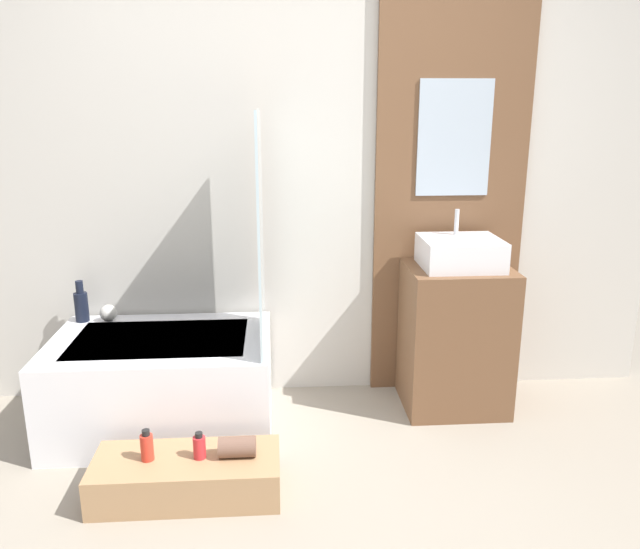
% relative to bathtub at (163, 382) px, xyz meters
% --- Properties ---
extents(wall_tiled_back, '(4.20, 0.06, 2.60)m').
position_rel_bathtub_xyz_m(wall_tiled_back, '(0.68, 0.43, 1.05)').
color(wall_tiled_back, beige).
rests_on(wall_tiled_back, ground_plane).
extents(wall_wood_accent, '(0.85, 0.04, 2.60)m').
position_rel_bathtub_xyz_m(wall_wood_accent, '(1.57, 0.38, 1.06)').
color(wall_wood_accent, brown).
rests_on(wall_wood_accent, ground_plane).
extents(bathtub, '(1.11, 0.76, 0.49)m').
position_rel_bathtub_xyz_m(bathtub, '(0.00, 0.00, 0.00)').
color(bathtub, white).
rests_on(bathtub, ground_plane).
extents(glass_shower_screen, '(0.01, 0.62, 1.13)m').
position_rel_bathtub_xyz_m(glass_shower_screen, '(0.53, -0.05, 0.81)').
color(glass_shower_screen, silver).
rests_on(glass_shower_screen, bathtub).
extents(wooden_step_bench, '(0.80, 0.34, 0.18)m').
position_rel_bathtub_xyz_m(wooden_step_bench, '(0.20, -0.62, -0.16)').
color(wooden_step_bench, '#A87F56').
rests_on(wooden_step_bench, ground_plane).
extents(vanity_cabinet, '(0.55, 0.47, 0.80)m').
position_rel_bathtub_xyz_m(vanity_cabinet, '(1.57, 0.13, 0.15)').
color(vanity_cabinet, brown).
rests_on(vanity_cabinet, ground_plane).
extents(sink, '(0.41, 0.36, 0.29)m').
position_rel_bathtub_xyz_m(sink, '(1.57, 0.13, 0.64)').
color(sink, white).
rests_on(sink, vanity_cabinet).
extents(vase_tall_dark, '(0.07, 0.07, 0.23)m').
position_rel_bathtub_xyz_m(vase_tall_dark, '(-0.47, 0.29, 0.34)').
color(vase_tall_dark, black).
rests_on(vase_tall_dark, bathtub).
extents(vase_round_light, '(0.09, 0.09, 0.09)m').
position_rel_bathtub_xyz_m(vase_round_light, '(-0.33, 0.28, 0.29)').
color(vase_round_light, silver).
rests_on(vase_round_light, bathtub).
extents(bottle_soap_primary, '(0.05, 0.05, 0.14)m').
position_rel_bathtub_xyz_m(bottle_soap_primary, '(0.04, -0.62, -0.01)').
color(bottle_soap_primary, red).
rests_on(bottle_soap_primary, wooden_step_bench).
extents(bottle_soap_secondary, '(0.05, 0.05, 0.12)m').
position_rel_bathtub_xyz_m(bottle_soap_secondary, '(0.26, -0.62, -0.02)').
color(bottle_soap_secondary, red).
rests_on(bottle_soap_secondary, wooden_step_bench).
extents(towel_roll, '(0.16, 0.09, 0.09)m').
position_rel_bathtub_xyz_m(towel_roll, '(0.42, -0.62, -0.03)').
color(towel_roll, brown).
rests_on(towel_roll, wooden_step_bench).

